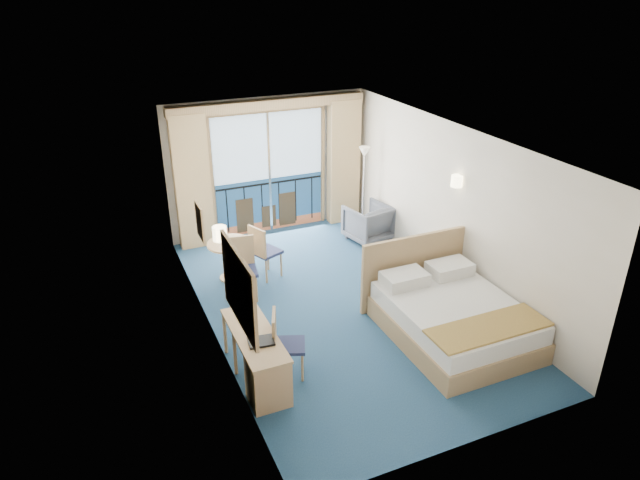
{
  "coord_description": "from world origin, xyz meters",
  "views": [
    {
      "loc": [
        -3.37,
        -7.0,
        4.79
      ],
      "look_at": [
        -0.23,
        0.2,
        1.09
      ],
      "focal_mm": 32.0,
      "sensor_mm": 36.0,
      "label": 1
    }
  ],
  "objects_px": {
    "armchair": "(368,223)",
    "round_table": "(230,251)",
    "table_chair_b": "(242,264)",
    "floor_lamp": "(364,168)",
    "desk_chair": "(283,341)",
    "nightstand": "(427,263)",
    "table_chair_a": "(263,249)",
    "desk": "(265,371)",
    "bed": "(451,315)"
  },
  "relations": [
    {
      "from": "bed",
      "to": "round_table",
      "type": "height_order",
      "value": "bed"
    },
    {
      "from": "armchair",
      "to": "round_table",
      "type": "relative_size",
      "value": 1.05
    },
    {
      "from": "armchair",
      "to": "desk",
      "type": "xyz_separation_m",
      "value": [
        -3.32,
        -3.57,
        0.02
      ]
    },
    {
      "from": "floor_lamp",
      "to": "desk_chair",
      "type": "bearing_deg",
      "value": -129.62
    },
    {
      "from": "desk",
      "to": "floor_lamp",
      "type": "bearing_deg",
      "value": 49.62
    },
    {
      "from": "bed",
      "to": "nightstand",
      "type": "bearing_deg",
      "value": 68.38
    },
    {
      "from": "floor_lamp",
      "to": "table_chair_a",
      "type": "xyz_separation_m",
      "value": [
        -2.49,
        -1.14,
        -0.77
      ]
    },
    {
      "from": "nightstand",
      "to": "table_chair_a",
      "type": "bearing_deg",
      "value": 155.87
    },
    {
      "from": "desk",
      "to": "table_chair_b",
      "type": "relative_size",
      "value": 1.44
    },
    {
      "from": "round_table",
      "to": "table_chair_b",
      "type": "xyz_separation_m",
      "value": [
        0.03,
        -0.63,
        0.06
      ]
    },
    {
      "from": "round_table",
      "to": "desk",
      "type": "bearing_deg",
      "value": -97.82
    },
    {
      "from": "bed",
      "to": "table_chair_a",
      "type": "height_order",
      "value": "bed"
    },
    {
      "from": "bed",
      "to": "desk",
      "type": "bearing_deg",
      "value": -176.17
    },
    {
      "from": "desk_chair",
      "to": "floor_lamp",
      "type": "bearing_deg",
      "value": -18.3
    },
    {
      "from": "floor_lamp",
      "to": "desk",
      "type": "xyz_separation_m",
      "value": [
        -3.43,
        -4.04,
        -0.94
      ]
    },
    {
      "from": "armchair",
      "to": "desk",
      "type": "height_order",
      "value": "armchair"
    },
    {
      "from": "nightstand",
      "to": "desk_chair",
      "type": "xyz_separation_m",
      "value": [
        -3.14,
        -1.44,
        0.22
      ]
    },
    {
      "from": "nightstand",
      "to": "desk",
      "type": "bearing_deg",
      "value": -153.32
    },
    {
      "from": "nightstand",
      "to": "table_chair_b",
      "type": "distance_m",
      "value": 3.14
    },
    {
      "from": "armchair",
      "to": "floor_lamp",
      "type": "xyz_separation_m",
      "value": [
        0.12,
        0.47,
        0.96
      ]
    },
    {
      "from": "armchair",
      "to": "nightstand",
      "type": "bearing_deg",
      "value": 83.6
    },
    {
      "from": "bed",
      "to": "floor_lamp",
      "type": "relative_size",
      "value": 1.26
    },
    {
      "from": "desk",
      "to": "round_table",
      "type": "relative_size",
      "value": 1.93
    },
    {
      "from": "bed",
      "to": "desk_chair",
      "type": "distance_m",
      "value": 2.53
    },
    {
      "from": "desk_chair",
      "to": "table_chair_a",
      "type": "bearing_deg",
      "value": 8.56
    },
    {
      "from": "desk_chair",
      "to": "desk",
      "type": "bearing_deg",
      "value": 153.22
    },
    {
      "from": "floor_lamp",
      "to": "desk_chair",
      "type": "relative_size",
      "value": 1.89
    },
    {
      "from": "table_chair_a",
      "to": "table_chair_b",
      "type": "xyz_separation_m",
      "value": [
        -0.48,
        -0.42,
        0.02
      ]
    },
    {
      "from": "armchair",
      "to": "table_chair_b",
      "type": "distance_m",
      "value": 3.07
    },
    {
      "from": "armchair",
      "to": "round_table",
      "type": "bearing_deg",
      "value": -2.96
    },
    {
      "from": "bed",
      "to": "floor_lamp",
      "type": "height_order",
      "value": "floor_lamp"
    },
    {
      "from": "armchair",
      "to": "bed",
      "type": "bearing_deg",
      "value": 70.58
    },
    {
      "from": "desk_chair",
      "to": "table_chair_a",
      "type": "relative_size",
      "value": 0.94
    },
    {
      "from": "nightstand",
      "to": "armchair",
      "type": "height_order",
      "value": "armchair"
    },
    {
      "from": "armchair",
      "to": "floor_lamp",
      "type": "relative_size",
      "value": 0.45
    },
    {
      "from": "nightstand",
      "to": "desk",
      "type": "distance_m",
      "value": 3.91
    },
    {
      "from": "nightstand",
      "to": "round_table",
      "type": "bearing_deg",
      "value": 156.12
    },
    {
      "from": "table_chair_a",
      "to": "bed",
      "type": "bearing_deg",
      "value": -167.26
    },
    {
      "from": "bed",
      "to": "armchair",
      "type": "bearing_deg",
      "value": 82.51
    },
    {
      "from": "round_table",
      "to": "table_chair_b",
      "type": "height_order",
      "value": "table_chair_b"
    },
    {
      "from": "bed",
      "to": "desk_chair",
      "type": "xyz_separation_m",
      "value": [
        -2.52,
        0.12,
        0.19
      ]
    },
    {
      "from": "table_chair_a",
      "to": "floor_lamp",
      "type": "bearing_deg",
      "value": -88.32
    },
    {
      "from": "desk",
      "to": "round_table",
      "type": "distance_m",
      "value": 3.15
    },
    {
      "from": "desk",
      "to": "table_chair_a",
      "type": "height_order",
      "value": "table_chair_a"
    },
    {
      "from": "desk",
      "to": "bed",
      "type": "bearing_deg",
      "value": 3.83
    },
    {
      "from": "bed",
      "to": "table_chair_a",
      "type": "xyz_separation_m",
      "value": [
        -1.94,
        2.71,
        0.23
      ]
    },
    {
      "from": "armchair",
      "to": "desk",
      "type": "bearing_deg",
      "value": 35.16
    },
    {
      "from": "round_table",
      "to": "table_chair_a",
      "type": "height_order",
      "value": "table_chair_a"
    },
    {
      "from": "desk_chair",
      "to": "round_table",
      "type": "relative_size",
      "value": 1.23
    },
    {
      "from": "desk",
      "to": "desk_chair",
      "type": "xyz_separation_m",
      "value": [
        0.35,
        0.32,
        0.14
      ]
    }
  ]
}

